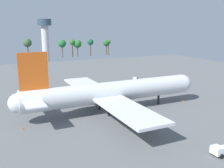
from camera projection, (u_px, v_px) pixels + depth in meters
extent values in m
plane|color=slate|center=(112.00, 111.00, 80.13)|extent=(240.38, 240.38, 0.00)
cylinder|color=silver|center=(112.00, 92.00, 78.74)|extent=(54.41, 6.22, 6.22)
sphere|color=silver|center=(182.00, 83.00, 90.21)|extent=(6.09, 6.09, 6.09)
sphere|color=silver|center=(18.00, 103.00, 67.28)|extent=(5.29, 5.29, 5.29)
cube|color=#D85919|center=(33.00, 71.00, 67.32)|extent=(7.62, 0.50, 9.95)
cube|color=silver|center=(34.00, 103.00, 64.08)|extent=(4.90, 9.33, 0.36)
cube|color=silver|center=(28.00, 94.00, 72.81)|extent=(4.90, 9.33, 0.36)
cube|color=silver|center=(128.00, 110.00, 64.83)|extent=(9.25, 25.78, 0.70)
cube|color=silver|center=(87.00, 86.00, 90.78)|extent=(9.25, 25.78, 0.70)
cylinder|color=gray|center=(124.00, 111.00, 69.02)|extent=(4.97, 2.61, 2.61)
cylinder|color=gray|center=(143.00, 123.00, 60.63)|extent=(4.97, 2.61, 2.61)
cylinder|color=gray|center=(94.00, 92.00, 88.17)|extent=(4.97, 2.61, 2.61)
cylinder|color=gray|center=(84.00, 87.00, 96.55)|extent=(4.97, 2.61, 2.61)
cylinder|color=black|center=(158.00, 100.00, 87.12)|extent=(0.70, 0.70, 3.15)
cylinder|color=black|center=(109.00, 111.00, 75.63)|extent=(0.70, 0.70, 3.15)
cylinder|color=black|center=(100.00, 105.00, 81.64)|extent=(0.70, 0.70, 3.15)
cube|color=silver|center=(135.00, 79.00, 121.96)|extent=(2.18, 2.14, 1.72)
cube|color=#232328|center=(136.00, 79.00, 123.80)|extent=(2.83, 2.91, 1.09)
cylinder|color=black|center=(133.00, 81.00, 122.41)|extent=(0.79, 0.87, 0.90)
cylinder|color=black|center=(137.00, 81.00, 121.95)|extent=(0.79, 0.87, 0.90)
cylinder|color=black|center=(134.00, 80.00, 124.60)|extent=(0.79, 0.87, 0.90)
cylinder|color=black|center=(138.00, 80.00, 124.14)|extent=(0.79, 0.87, 0.90)
cube|color=white|center=(217.00, 150.00, 52.36)|extent=(1.97, 2.33, 1.57)
cylinder|color=black|center=(213.00, 151.00, 53.65)|extent=(1.01, 0.31, 1.01)
cylinder|color=black|center=(222.00, 156.00, 51.47)|extent=(1.01, 0.31, 1.01)
cylinder|color=black|center=(224.00, 148.00, 54.98)|extent=(1.01, 0.31, 1.01)
cone|color=orange|center=(183.00, 101.00, 90.39)|extent=(0.41, 0.41, 0.58)
cone|color=orange|center=(22.00, 128.00, 65.99)|extent=(0.51, 0.51, 0.73)
cylinder|color=silver|center=(45.00, 44.00, 188.28)|extent=(5.21, 5.21, 26.04)
cylinder|color=#334756|center=(44.00, 22.00, 184.89)|extent=(9.89, 9.89, 4.56)
cylinder|color=#51381E|center=(28.00, 52.00, 202.00)|extent=(0.80, 0.80, 10.86)
sphere|color=#385535|center=(27.00, 43.00, 200.36)|extent=(6.56, 6.56, 6.56)
cylinder|color=#51381E|center=(62.00, 52.00, 213.69)|extent=(0.59, 0.59, 9.48)
sphere|color=#236632|center=(62.00, 44.00, 212.21)|extent=(6.52, 6.52, 6.52)
cylinder|color=#51381E|center=(73.00, 50.00, 217.21)|extent=(0.87, 0.87, 10.97)
sphere|color=#316825|center=(72.00, 42.00, 215.68)|extent=(4.72, 4.72, 4.72)
cylinder|color=#51381E|center=(78.00, 51.00, 219.35)|extent=(0.74, 0.74, 8.78)
sphere|color=#296B2C|center=(77.00, 44.00, 217.92)|extent=(6.80, 6.80, 6.80)
cylinder|color=#51381E|center=(91.00, 50.00, 224.11)|extent=(0.78, 0.78, 10.41)
sphere|color=#1A5635|center=(90.00, 42.00, 222.62)|extent=(5.11, 5.11, 5.11)
cylinder|color=#51381E|center=(106.00, 50.00, 230.62)|extent=(0.69, 0.69, 9.07)
sphere|color=#255E28|center=(106.00, 43.00, 229.24)|extent=(5.52, 5.52, 5.52)
cylinder|color=#51381E|center=(108.00, 49.00, 231.31)|extent=(0.59, 0.59, 10.43)
sphere|color=#347826|center=(108.00, 42.00, 229.88)|extent=(4.12, 4.12, 4.12)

